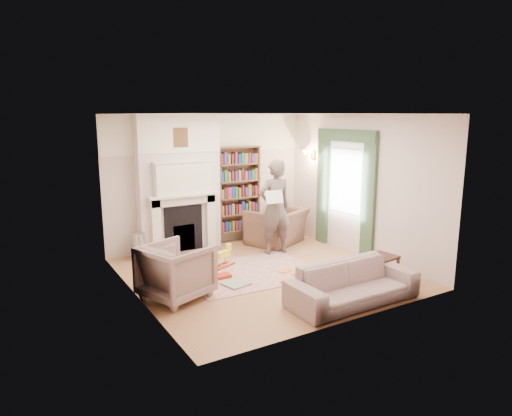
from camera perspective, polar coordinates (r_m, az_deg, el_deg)
floor at (r=8.25m, az=0.89°, el=-8.15°), size 4.50×4.50×0.00m
ceiling at (r=7.77m, az=0.96°, el=11.68°), size 4.50×4.50×0.00m
wall_back at (r=9.86m, az=-5.95°, el=3.43°), size 4.50×0.00×4.50m
wall_front at (r=6.13m, az=12.01°, el=-1.74°), size 4.50×0.00×4.50m
wall_left at (r=7.00m, az=-14.96°, el=-0.23°), size 0.00×4.50×4.50m
wall_right at (r=9.26m, az=12.89°, el=2.68°), size 0.00×4.50×4.50m
fireplace at (r=9.39m, az=-9.60°, el=2.84°), size 1.70×0.58×2.80m
bookcase at (r=10.06m, az=-2.25°, el=2.36°), size 1.00×0.24×1.85m
window at (r=9.53m, az=11.19°, el=3.30°), size 0.02×0.90×1.30m
curtain_left at (r=9.04m, az=13.91°, el=1.14°), size 0.07×0.32×2.40m
curtain_right at (r=10.07m, az=8.34°, el=2.39°), size 0.07×0.32×2.40m
pelmet at (r=9.41m, az=11.20°, el=8.89°), size 0.09×1.70×0.24m
wall_sconce at (r=10.19m, az=6.28°, el=6.52°), size 0.20×0.24×0.24m
rug at (r=8.29m, az=-0.83°, el=-8.01°), size 2.38×1.88×0.01m
armchair_reading at (r=10.03m, az=2.64°, el=-2.29°), size 1.51×1.44×0.77m
armchair_left at (r=7.17m, az=-9.96°, el=-7.78°), size 1.21×1.19×0.86m
sofa at (r=7.09m, az=12.02°, el=-9.21°), size 2.06×0.81×0.60m
man_reading at (r=9.17m, az=2.38°, el=0.10°), size 0.73×0.50×1.92m
newspaper at (r=8.88m, az=2.28°, el=1.40°), size 0.37×0.13×0.25m
coffee_table at (r=8.02m, az=14.81°, el=-7.45°), size 0.75×0.54×0.45m
paraffin_heater at (r=9.15m, az=-14.40°, el=-4.72°), size 0.26×0.26×0.55m
rocking_horse at (r=8.52m, az=-4.12°, el=-6.06°), size 0.51×0.36×0.41m
board_game at (r=7.70m, az=-2.55°, el=-9.42°), size 0.46×0.46×0.03m
game_box_lid at (r=8.02m, az=-4.43°, el=-8.50°), size 0.33×0.22×0.06m
comic_annuals at (r=8.15m, az=4.16°, el=-8.30°), size 0.67×0.70×0.02m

